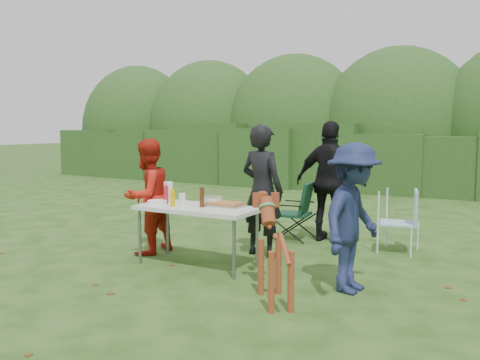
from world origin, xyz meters
The scene contains 20 objects.
ground centered at (0.00, 0.00, 0.00)m, with size 80.00×80.00×0.00m, color #1E4211.
hedge_row centered at (0.00, 8.00, 0.85)m, with size 22.00×1.40×1.70m, color #23471C.
shrub_backdrop centered at (0.00, 9.60, 1.60)m, with size 20.00×2.60×3.20m, color #3D6628.
folding_table centered at (-0.22, -0.22, 0.69)m, with size 1.50×0.70×0.74m.
person_cook centered at (0.24, 0.62, 0.87)m, with size 0.63×0.42×1.74m, color black.
person_red_jacket centered at (-1.16, -0.03, 0.77)m, with size 0.75×0.59×1.55m, color red.
person_black_puffy centered at (0.74, 1.88, 0.90)m, with size 1.05×0.44×1.80m, color black.
child centered at (1.74, -0.24, 0.78)m, with size 1.00×0.58×1.55m, color #192249.
dog centered at (1.19, -0.96, 0.50)m, with size 1.05×0.42×1.00m, color brown, non-canonical shape.
camping_chair centered at (0.22, 1.70, 0.44)m, with size 0.56×0.56×0.89m, color #123B24, non-canonical shape.
lawn_chair centered at (1.78, 1.70, 0.44)m, with size 0.51×0.51×0.87m, color teal, non-canonical shape.
food_tray centered at (0.09, -0.06, 0.75)m, with size 0.45×0.30×0.02m, color #B7B7BA.
focaccia_bread centered at (0.09, -0.06, 0.78)m, with size 0.40×0.26×0.04m, color #B26B3A.
mustard_bottle centered at (-0.47, -0.37, 0.84)m, with size 0.06×0.06×0.20m, color #DBB300.
ketchup_bottle centered at (-0.68, -0.23, 0.85)m, with size 0.06×0.06×0.22m, color red.
beer_bottle centered at (-0.14, -0.23, 0.86)m, with size 0.06×0.06×0.24m, color #47230F.
paper_towel_roll centered at (-0.76, -0.09, 0.87)m, with size 0.12×0.12×0.26m, color white.
cup_stack centered at (-0.29, -0.43, 0.83)m, with size 0.08×0.08×0.18m, color white.
pasta_bowl centered at (-0.14, -0.03, 0.79)m, with size 0.26×0.26×0.10m, color silver.
plate_stack centered at (-0.75, -0.33, 0.77)m, with size 0.24×0.24×0.05m, color white.
Camera 1 is at (3.25, -5.30, 1.71)m, focal length 38.00 mm.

